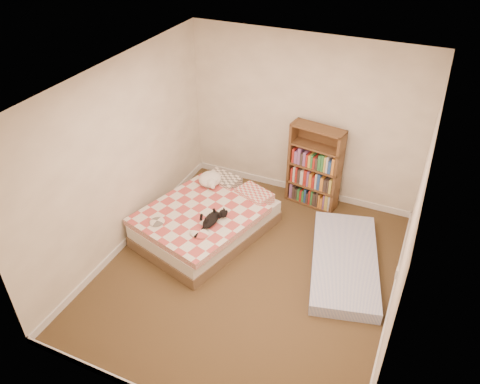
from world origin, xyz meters
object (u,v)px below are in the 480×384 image
at_px(bed, 208,219).
at_px(bookshelf, 314,175).
at_px(black_cat, 212,218).
at_px(floor_mattress, 344,261).
at_px(white_dog, 210,179).

relative_size(bed, bookshelf, 1.63).
relative_size(bed, black_cat, 3.43).
height_order(bed, floor_mattress, bed).
distance_m(bookshelf, black_cat, 1.81).
bearing_deg(black_cat, floor_mattress, 40.70).
distance_m(bed, bookshelf, 1.74).
bearing_deg(floor_mattress, bed, 168.92).
relative_size(floor_mattress, black_cat, 2.95).
bearing_deg(floor_mattress, black_cat, 177.98).
bearing_deg(bookshelf, black_cat, -111.04).
bearing_deg(bed, white_dog, 127.90).
bearing_deg(floor_mattress, white_dog, 154.88).
xyz_separation_m(floor_mattress, white_dog, (-2.13, 0.42, 0.44)).
distance_m(floor_mattress, black_cat, 1.79).
xyz_separation_m(bed, black_cat, (0.22, -0.26, 0.28)).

